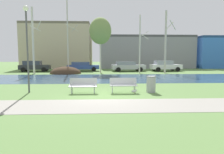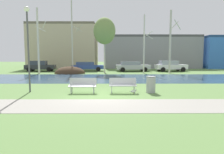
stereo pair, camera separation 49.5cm
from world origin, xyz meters
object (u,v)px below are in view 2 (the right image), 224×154
at_px(bench_left, 83,85).
at_px(parked_sedan_second_blue, 87,66).
at_px(bench_right, 123,85).
at_px(parked_wagon_fourth_white, 170,66).
at_px(parked_hatch_third_silver, 132,66).
at_px(seagull, 134,91).
at_px(streetlamp, 28,35).
at_px(parked_van_nearest_dark, 40,66).
at_px(trash_bin, 151,84).

distance_m(bench_left, parked_sedan_second_blue, 17.90).
height_order(bench_right, parked_wagon_fourth_white, parked_wagon_fourth_white).
bearing_deg(bench_right, parked_hatch_third_silver, 82.23).
xyz_separation_m(seagull, parked_hatch_third_silver, (1.73, 17.42, 0.62)).
relative_size(parked_hatch_third_silver, parked_wagon_fourth_white, 1.09).
xyz_separation_m(streetlamp, parked_sedan_second_blue, (1.44, 17.48, -2.68)).
bearing_deg(bench_left, streetlamp, 174.33).
xyz_separation_m(parked_sedan_second_blue, parked_hatch_third_silver, (6.51, -0.62, 0.03)).
bearing_deg(streetlamp, parked_wagon_fourth_white, 51.52).
bearing_deg(seagull, bench_right, 159.39).
bearing_deg(seagull, parked_van_nearest_dark, 123.25).
xyz_separation_m(trash_bin, streetlamp, (-7.27, 0.25, 2.89)).
relative_size(trash_bin, parked_wagon_fourth_white, 0.22).
height_order(streetlamp, parked_wagon_fourth_white, streetlamp).
distance_m(streetlamp, parked_hatch_third_silver, 18.83).
bearing_deg(bench_right, seagull, -20.61).
height_order(parked_sedan_second_blue, parked_wagon_fourth_white, parked_wagon_fourth_white).
bearing_deg(parked_sedan_second_blue, streetlamp, -94.70).
distance_m(bench_left, seagull, 3.01).
bearing_deg(seagull, parked_sedan_second_blue, 104.85).
height_order(seagull, parked_van_nearest_dark, parked_van_nearest_dark).
relative_size(streetlamp, parked_sedan_second_blue, 1.08).
height_order(bench_right, trash_bin, trash_bin).
bearing_deg(bench_left, seagull, -4.43).
distance_m(bench_right, trash_bin, 1.67).
xyz_separation_m(bench_left, parked_wagon_fourth_white, (10.17, 17.20, 0.33)).
bearing_deg(bench_right, parked_sedan_second_blue, 103.17).
distance_m(parked_van_nearest_dark, parked_sedan_second_blue, 6.79).
xyz_separation_m(streetlamp, parked_hatch_third_silver, (7.95, 16.87, -2.65)).
bearing_deg(parked_van_nearest_dark, parked_wagon_fourth_white, -0.59).
bearing_deg(parked_wagon_fourth_white, streetlamp, -128.48).
relative_size(trash_bin, parked_sedan_second_blue, 0.21).
distance_m(trash_bin, parked_wagon_fourth_white, 18.20).
bearing_deg(parked_hatch_third_silver, bench_right, -97.77).
bearing_deg(trash_bin, parked_sedan_second_blue, 108.21).
distance_m(trash_bin, streetlamp, 7.83).
height_order(parked_van_nearest_dark, parked_wagon_fourth_white, parked_wagon_fourth_white).
distance_m(bench_right, parked_sedan_second_blue, 18.29).
height_order(bench_right, parked_hatch_third_silver, parked_hatch_third_silver).
distance_m(bench_right, parked_van_nearest_dark, 20.55).
bearing_deg(parked_hatch_third_silver, trash_bin, -92.26).
height_order(bench_left, parked_van_nearest_dark, parked_van_nearest_dark).
bearing_deg(bench_right, trash_bin, 2.36).
xyz_separation_m(bench_left, streetlamp, (-3.24, 0.32, 2.93)).
height_order(trash_bin, parked_van_nearest_dark, parked_van_nearest_dark).
xyz_separation_m(parked_hatch_third_silver, parked_wagon_fourth_white, (5.46, 0.01, 0.05)).
xyz_separation_m(bench_right, parked_hatch_third_silver, (2.34, 17.19, 0.28)).
relative_size(bench_left, trash_bin, 1.64).
distance_m(parked_sedan_second_blue, parked_hatch_third_silver, 6.54).
bearing_deg(parked_van_nearest_dark, trash_bin, -53.95).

